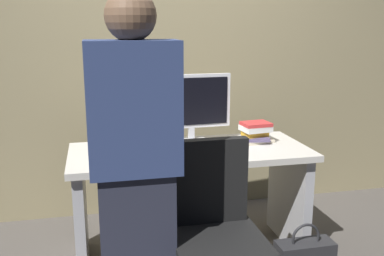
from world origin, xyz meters
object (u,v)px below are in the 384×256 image
at_px(desk, 190,181).
at_px(cup_by_monitor, 125,142).
at_px(person_at_desk, 135,173).
at_px(keyboard, 193,150).
at_px(monitor, 191,104).
at_px(office_chair, 215,246).
at_px(cup_near_keyboard, 115,152).
at_px(mouse, 242,146).
at_px(book_stack, 256,132).

bearing_deg(desk, cup_by_monitor, 167.18).
distance_m(person_at_desk, keyboard, 0.80).
relative_size(monitor, keyboard, 1.26).
relative_size(office_chair, person_at_desk, 0.57).
bearing_deg(cup_near_keyboard, mouse, 6.53).
xyz_separation_m(keyboard, cup_by_monitor, (-0.41, 0.15, 0.03)).
bearing_deg(keyboard, cup_by_monitor, 161.19).
height_order(monitor, mouse, monitor).
distance_m(desk, office_chair, 0.73).
height_order(desk, office_chair, office_chair).
bearing_deg(book_stack, desk, -171.29).
bearing_deg(cup_by_monitor, cup_near_keyboard, -107.75).
distance_m(office_chair, book_stack, 1.01).
distance_m(monitor, book_stack, 0.47).
xyz_separation_m(keyboard, book_stack, (0.46, 0.13, 0.06)).
bearing_deg(keyboard, mouse, 4.39).
bearing_deg(office_chair, monitor, 84.71).
xyz_separation_m(cup_near_keyboard, cup_by_monitor, (0.07, 0.23, -0.01)).
relative_size(person_at_desk, monitor, 3.03).
relative_size(office_chair, monitor, 1.74).
relative_size(cup_near_keyboard, book_stack, 0.46).
relative_size(keyboard, mouse, 4.30).
bearing_deg(monitor, person_at_desk, -116.86).
bearing_deg(cup_near_keyboard, person_at_desk, -84.37).
relative_size(keyboard, cup_by_monitor, 4.80).
xyz_separation_m(mouse, book_stack, (0.14, 0.12, 0.05)).
xyz_separation_m(desk, person_at_desk, (-0.42, -0.73, 0.33)).
height_order(desk, monitor, monitor).
bearing_deg(keyboard, monitor, 81.83).
height_order(keyboard, book_stack, book_stack).
bearing_deg(cup_near_keyboard, monitor, 32.20).
relative_size(person_at_desk, cup_near_keyboard, 15.98).
xyz_separation_m(monitor, book_stack, (0.42, -0.12, -0.19)).
height_order(office_chair, cup_by_monitor, office_chair).
bearing_deg(cup_near_keyboard, book_stack, 12.66).
height_order(mouse, cup_by_monitor, cup_by_monitor).
height_order(monitor, keyboard, monitor).
height_order(desk, book_stack, book_stack).
distance_m(monitor, cup_near_keyboard, 0.66).
height_order(monitor, cup_by_monitor, monitor).
height_order(monitor, cup_near_keyboard, monitor).
xyz_separation_m(keyboard, mouse, (0.32, 0.01, 0.01)).
bearing_deg(office_chair, book_stack, 57.66).
distance_m(mouse, cup_by_monitor, 0.74).
bearing_deg(monitor, book_stack, -15.96).
distance_m(cup_near_keyboard, cup_by_monitor, 0.24).
xyz_separation_m(office_chair, book_stack, (0.50, 0.79, 0.36)).
bearing_deg(cup_by_monitor, monitor, 12.42).
height_order(cup_near_keyboard, book_stack, book_stack).
relative_size(desk, office_chair, 1.61).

